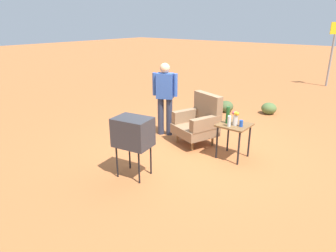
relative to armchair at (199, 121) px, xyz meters
name	(u,v)px	position (x,y,z in m)	size (l,w,h in m)	color
ground_plane	(199,147)	(0.14, -0.17, -0.50)	(60.00, 60.00, 0.00)	#AD6033
armchair	(199,121)	(0.00, 0.00, 0.00)	(0.97, 0.99, 1.06)	brown
side_table	(234,129)	(0.90, -0.20, 0.07)	(0.56, 0.56, 0.68)	black
tv_on_stand	(133,132)	(-0.07, -1.89, 0.28)	(0.67, 0.54, 1.03)	black
person_standing	(165,95)	(-0.90, -0.04, 0.44)	(0.53, 0.35, 1.64)	#2D3347
road_sign	(332,51)	(0.78, 8.17, 0.88)	(0.33, 0.33, 2.44)	gray
soda_can_red	(236,120)	(0.90, -0.15, 0.24)	(0.07, 0.07, 0.12)	red
soda_can_blue	(241,123)	(1.06, -0.25, 0.24)	(0.07, 0.07, 0.12)	blue
bottle_short_clear	(229,121)	(0.88, -0.38, 0.28)	(0.06, 0.06, 0.20)	silver
bottle_wine_green	(228,115)	(0.77, -0.23, 0.34)	(0.07, 0.07, 0.32)	#1E5623
flower_vase	(235,118)	(0.94, -0.25, 0.33)	(0.15, 0.09, 0.27)	silver
shrub_near	(269,108)	(0.39, 3.03, -0.34)	(0.42, 0.42, 0.32)	#516B38
shrub_mid	(226,106)	(-0.66, 2.46, -0.34)	(0.42, 0.42, 0.32)	#475B33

